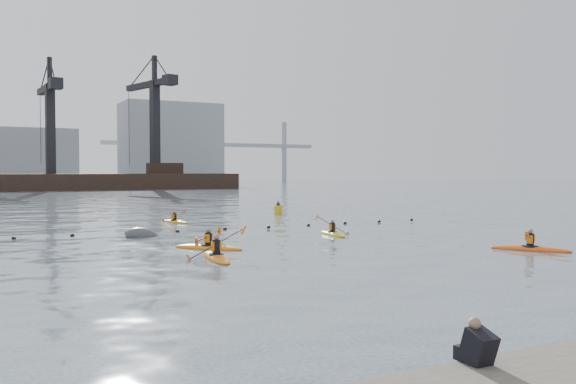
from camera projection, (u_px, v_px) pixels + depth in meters
name	position (u px, v px, depth m)	size (l,w,h in m)	color
ground	(473.00, 298.00, 17.69)	(400.00, 400.00, 0.00)	#34424C
float_line	(201.00, 230.00, 37.48)	(33.24, 0.73, 0.24)	black
barge_pier	(50.00, 180.00, 115.27)	(72.00, 19.30, 29.50)	black
skyline	(42.00, 148.00, 151.92)	(141.00, 28.00, 22.00)	gray
kayaker_0	(216.00, 256.00, 25.42)	(2.57, 3.73, 1.49)	orange
kayaker_2	(208.00, 247.00, 28.66)	(2.91, 3.10, 1.14)	orange
kayaker_3	(332.00, 233.00, 35.03)	(2.21, 3.18, 1.32)	yellow
kayaker_4	(530.00, 248.00, 28.15)	(2.59, 3.37, 1.15)	#E25215
kayaker_5	(174.00, 221.00, 43.32)	(1.98, 3.06, 1.06)	gold
mooring_buoy	(142.00, 236.00, 34.11)	(1.99, 1.18, 1.00)	#414346
nav_buoy	(278.00, 210.00, 51.38)	(0.71, 0.71, 1.29)	#CB9114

